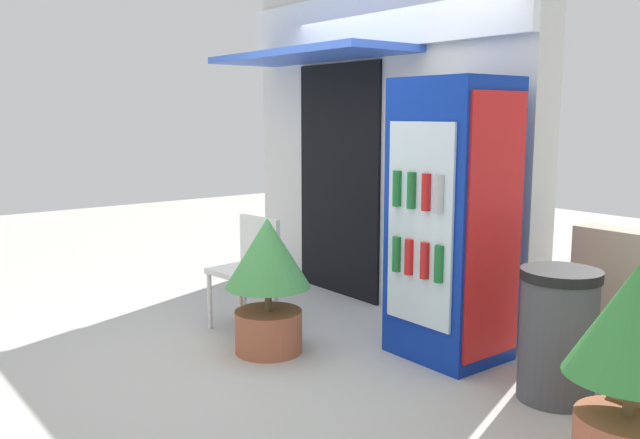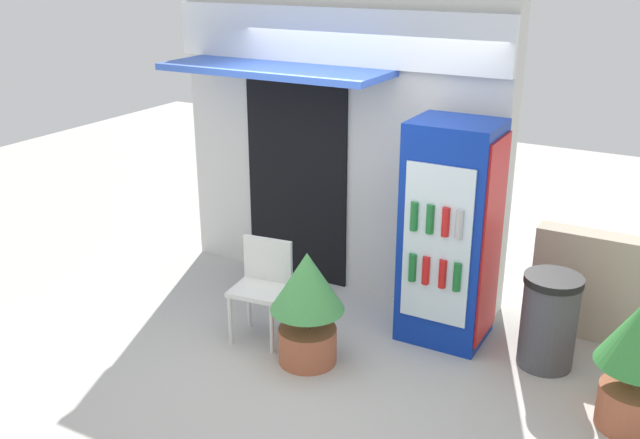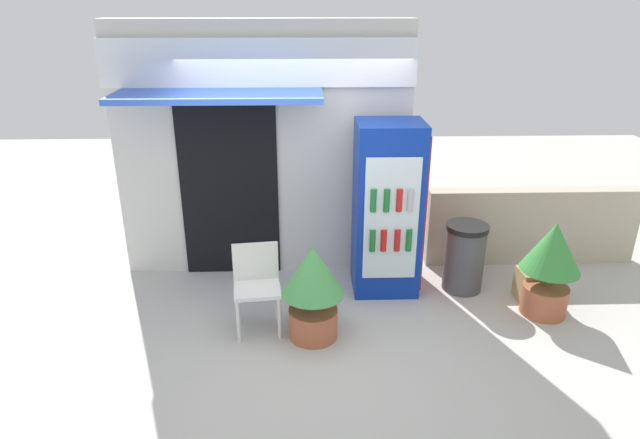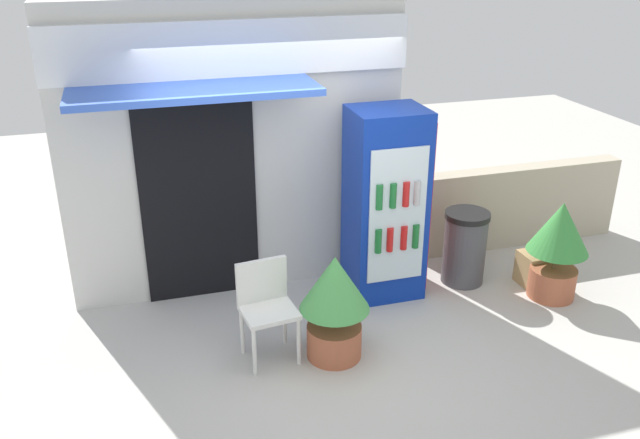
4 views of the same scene
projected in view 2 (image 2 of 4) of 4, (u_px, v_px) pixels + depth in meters
The scene contains 7 objects.
ground at pixel (300, 348), 6.12m from camera, with size 16.00×16.00×0.00m, color beige.
storefront_building at pixel (337, 136), 6.91m from camera, with size 3.33×1.05×2.89m.
drink_cooler at pixel (450, 234), 6.00m from camera, with size 0.73×0.66×1.92m.
plastic_chair at pixel (263, 281), 6.16m from camera, with size 0.49×0.45×0.87m.
potted_plant_near_shop at pixel (307, 300), 5.73m from camera, with size 0.60×0.60×0.97m.
trash_bin at pixel (549, 321), 5.75m from camera, with size 0.46×0.46×0.79m.
cardboard_box at pixel (635, 385), 5.28m from camera, with size 0.33×0.30×0.35m, color tan.
Camera 2 is at (2.76, -4.59, 3.16)m, focal length 40.33 mm.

